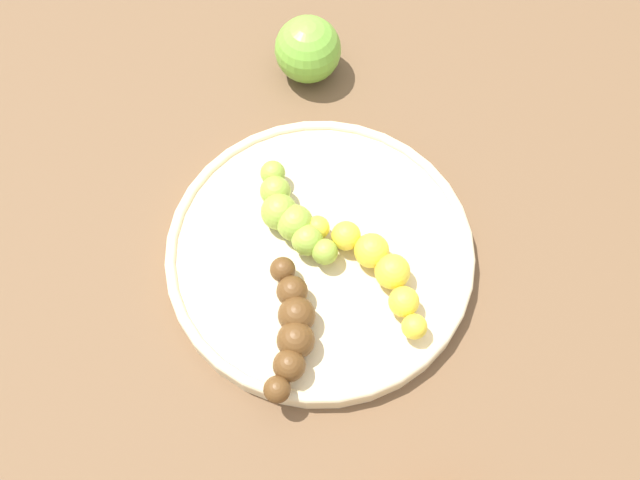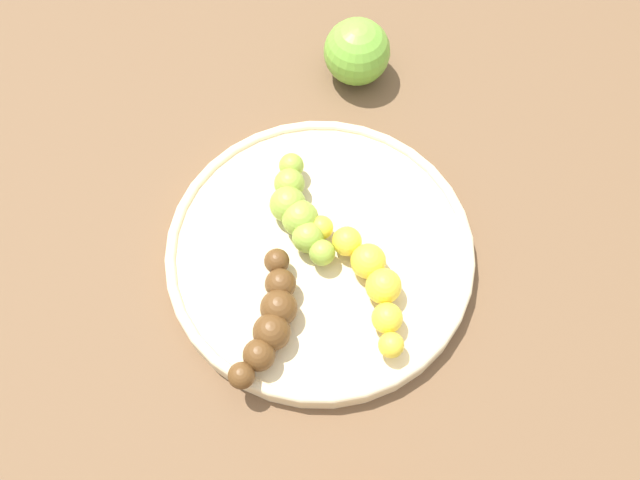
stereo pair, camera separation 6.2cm
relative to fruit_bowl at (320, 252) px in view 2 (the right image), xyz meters
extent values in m
plane|color=brown|center=(0.00, 0.00, -0.01)|extent=(2.40, 2.40, 0.00)
cylinder|color=beige|center=(0.00, 0.00, 0.00)|extent=(0.28, 0.28, 0.02)
torus|color=beige|center=(0.00, 0.00, 0.01)|extent=(0.28, 0.28, 0.01)
sphere|color=yellow|center=(0.01, 0.11, 0.02)|extent=(0.02, 0.02, 0.02)
sphere|color=yellow|center=(0.00, 0.09, 0.02)|extent=(0.03, 0.03, 0.03)
sphere|color=yellow|center=(-0.02, 0.07, 0.02)|extent=(0.03, 0.03, 0.03)
sphere|color=yellow|center=(-0.02, 0.04, 0.02)|extent=(0.03, 0.03, 0.03)
sphere|color=yellow|center=(-0.02, 0.01, 0.02)|extent=(0.03, 0.03, 0.03)
sphere|color=yellow|center=(-0.01, -0.01, 0.02)|extent=(0.02, 0.02, 0.02)
sphere|color=#8CAD38|center=(-0.03, -0.08, 0.02)|extent=(0.02, 0.02, 0.02)
sphere|color=#8CAD38|center=(-0.01, -0.06, 0.02)|extent=(0.03, 0.03, 0.03)
sphere|color=#8CAD38|center=(0.00, -0.05, 0.02)|extent=(0.03, 0.03, 0.03)
sphere|color=#8CAD38|center=(0.00, -0.03, 0.02)|extent=(0.03, 0.03, 0.03)
sphere|color=#8CAD38|center=(0.01, -0.01, 0.02)|extent=(0.03, 0.03, 0.03)
sphere|color=#8CAD38|center=(0.01, 0.01, 0.02)|extent=(0.02, 0.02, 0.02)
sphere|color=#593819|center=(0.12, 0.05, 0.02)|extent=(0.02, 0.02, 0.02)
sphere|color=#593819|center=(0.10, 0.05, 0.02)|extent=(0.03, 0.03, 0.03)
sphere|color=#593819|center=(0.08, 0.04, 0.02)|extent=(0.03, 0.03, 0.03)
sphere|color=#593819|center=(0.07, 0.03, 0.02)|extent=(0.03, 0.03, 0.03)
sphere|color=#593819|center=(0.05, 0.01, 0.02)|extent=(0.03, 0.03, 0.03)
sphere|color=#593819|center=(0.04, -0.01, 0.02)|extent=(0.02, 0.02, 0.02)
sphere|color=#72B238|center=(-0.16, -0.14, 0.02)|extent=(0.07, 0.07, 0.07)
camera|label=1|loc=(0.21, 0.17, 0.59)|focal=39.77mm
camera|label=2|loc=(0.17, 0.21, 0.59)|focal=39.77mm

